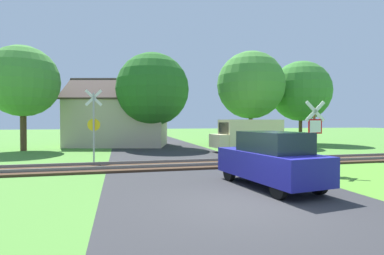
% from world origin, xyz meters
% --- Properties ---
extents(ground_plane, '(160.00, 160.00, 0.00)m').
position_xyz_m(ground_plane, '(0.00, 0.00, 0.00)').
color(ground_plane, '#4C8433').
extents(road_asphalt, '(7.29, 80.00, 0.01)m').
position_xyz_m(road_asphalt, '(0.00, 2.00, 0.00)').
color(road_asphalt, '#2D2D30').
rests_on(road_asphalt, ground).
extents(rail_track, '(60.00, 2.60, 0.22)m').
position_xyz_m(rail_track, '(0.00, 6.82, 0.06)').
color(rail_track, '#422D1E').
rests_on(rail_track, ground).
extents(stop_sign_near, '(0.88, 0.17, 2.96)m').
position_xyz_m(stop_sign_near, '(4.71, 3.77, 1.71)').
color(stop_sign_near, brown).
rests_on(stop_sign_near, ground).
extents(crossing_sign_far, '(0.88, 0.14, 3.77)m').
position_xyz_m(crossing_sign_far, '(-4.39, 9.25, 2.11)').
color(crossing_sign_far, '#9E9EA5').
rests_on(crossing_sign_far, ground).
extents(house, '(9.38, 7.33, 5.86)m').
position_xyz_m(house, '(-3.12, 19.65, 2.15)').
color(house, '#C6B293').
rests_on(house, ground).
extents(tree_far, '(5.72, 5.72, 7.88)m').
position_xyz_m(tree_far, '(13.88, 18.48, 5.02)').
color(tree_far, '#513823').
rests_on(tree_far, ground).
extents(tree_right, '(6.04, 6.04, 8.39)m').
position_xyz_m(tree_right, '(8.41, 17.90, 5.37)').
color(tree_right, '#513823').
rests_on(tree_right, ground).
extents(tree_center, '(5.86, 5.86, 7.64)m').
position_xyz_m(tree_center, '(-0.46, 17.27, 4.70)').
color(tree_center, '#513823').
rests_on(tree_center, ground).
extents(tree_left, '(5.09, 5.09, 7.55)m').
position_xyz_m(tree_left, '(-9.82, 16.85, 4.99)').
color(tree_left, '#513823').
rests_on(tree_left, ground).
extents(mail_truck, '(5.05, 2.30, 2.24)m').
position_xyz_m(mail_truck, '(5.70, 12.41, 1.24)').
color(mail_truck, beige).
rests_on(mail_truck, ground).
extents(parked_car, '(2.20, 4.19, 1.78)m').
position_xyz_m(parked_car, '(1.57, 1.69, 0.89)').
color(parked_car, navy).
rests_on(parked_car, ground).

